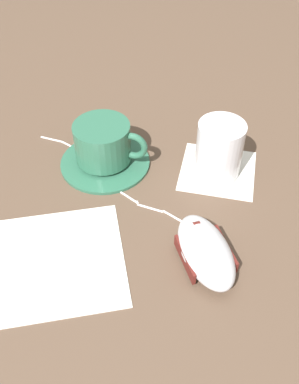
{
  "coord_description": "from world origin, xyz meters",
  "views": [
    {
      "loc": [
        0.34,
        0.26,
        0.45
      ],
      "look_at": [
        -0.0,
        0.02,
        0.03
      ],
      "focal_mm": 40.0,
      "sensor_mm": 36.0,
      "label": 1
    }
  ],
  "objects_px": {
    "drinking_glass": "(219,150)",
    "coffee_cup": "(104,142)",
    "saucer": "(105,161)",
    "computer_mouse": "(206,251)"
  },
  "relations": [
    {
      "from": "drinking_glass",
      "to": "coffee_cup",
      "type": "bearing_deg",
      "value": -63.4
    },
    {
      "from": "saucer",
      "to": "drinking_glass",
      "type": "height_order",
      "value": "drinking_glass"
    },
    {
      "from": "coffee_cup",
      "to": "drinking_glass",
      "type": "relative_size",
      "value": 1.28
    },
    {
      "from": "coffee_cup",
      "to": "computer_mouse",
      "type": "height_order",
      "value": "coffee_cup"
    },
    {
      "from": "saucer",
      "to": "computer_mouse",
      "type": "xyz_separation_m",
      "value": [
        0.07,
        0.22,
        0.01
      ]
    },
    {
      "from": "saucer",
      "to": "drinking_glass",
      "type": "bearing_deg",
      "value": 117.71
    },
    {
      "from": "saucer",
      "to": "coffee_cup",
      "type": "relative_size",
      "value": 1.25
    },
    {
      "from": "saucer",
      "to": "coffee_cup",
      "type": "xyz_separation_m",
      "value": [
        -0.0,
        -0.0,
        0.04
      ]
    },
    {
      "from": "coffee_cup",
      "to": "computer_mouse",
      "type": "distance_m",
      "value": 0.24
    },
    {
      "from": "drinking_glass",
      "to": "computer_mouse",
      "type": "bearing_deg",
      "value": 23.64
    }
  ]
}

